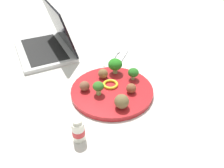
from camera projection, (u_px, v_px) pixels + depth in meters
ground_plane at (112, 92)px, 0.74m from camera, size 4.00×4.00×0.00m
plate at (112, 91)px, 0.73m from camera, size 0.28×0.28×0.02m
broccoli_floret_back_right at (115, 65)px, 0.79m from camera, size 0.05×0.05×0.06m
broccoli_floret_near_rim at (133, 73)px, 0.76m from camera, size 0.04×0.04×0.04m
broccoli_floret_center at (98, 87)px, 0.69m from camera, size 0.04×0.04×0.05m
meatball_far_rim at (131, 88)px, 0.70m from camera, size 0.03×0.03×0.03m
meatball_back_left at (85, 86)px, 0.71m from camera, size 0.03×0.03×0.03m
meatball_front_right at (103, 74)px, 0.77m from camera, size 0.04×0.04×0.04m
meatball_center at (122, 101)px, 0.64m from camera, size 0.04×0.04×0.04m
pepper_ring_mid_left at (110, 84)px, 0.74m from camera, size 0.08×0.08×0.01m
napkin at (119, 57)px, 0.93m from camera, size 0.18×0.13×0.01m
fork at (115, 55)px, 0.94m from camera, size 0.12×0.03×0.01m
knife at (123, 56)px, 0.93m from camera, size 0.15×0.03×0.01m
yogurt_bottle at (78, 131)px, 0.56m from camera, size 0.03×0.03×0.07m
laptop at (48, 43)px, 0.96m from camera, size 0.39×0.37×0.21m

